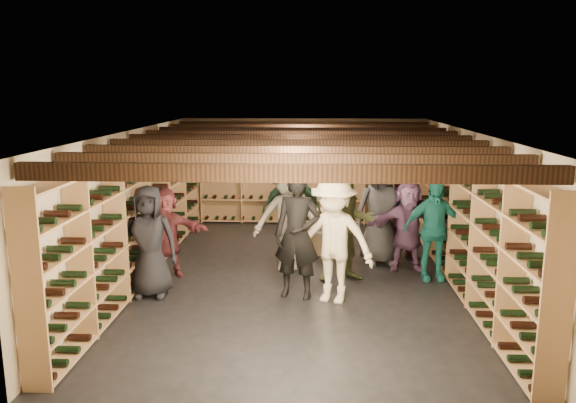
# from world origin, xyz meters

# --- Properties ---
(ground) EXTENTS (8.00, 8.00, 0.00)m
(ground) POSITION_xyz_m (0.00, 0.00, 0.00)
(ground) COLOR black
(ground) RESTS_ON ground
(walls) EXTENTS (5.52, 8.02, 2.40)m
(walls) POSITION_xyz_m (0.00, 0.00, 1.20)
(walls) COLOR #BDAF93
(walls) RESTS_ON ground
(ceiling) EXTENTS (5.50, 8.00, 0.01)m
(ceiling) POSITION_xyz_m (0.00, 0.00, 2.40)
(ceiling) COLOR beige
(ceiling) RESTS_ON walls
(ceiling_joists) EXTENTS (5.40, 7.12, 0.18)m
(ceiling_joists) POSITION_xyz_m (0.00, 0.00, 2.26)
(ceiling_joists) COLOR black
(ceiling_joists) RESTS_ON ground
(wine_rack_left) EXTENTS (0.32, 7.50, 2.15)m
(wine_rack_left) POSITION_xyz_m (-2.57, 0.00, 1.08)
(wine_rack_left) COLOR #A87D51
(wine_rack_left) RESTS_ON ground
(wine_rack_right) EXTENTS (0.32, 7.50, 2.15)m
(wine_rack_right) POSITION_xyz_m (2.57, 0.00, 1.08)
(wine_rack_right) COLOR #A87D51
(wine_rack_right) RESTS_ON ground
(wine_rack_back) EXTENTS (4.70, 0.30, 2.15)m
(wine_rack_back) POSITION_xyz_m (0.00, 3.83, 1.07)
(wine_rack_back) COLOR #A87D51
(wine_rack_back) RESTS_ON ground
(crate_stack_left) EXTENTS (0.58, 0.47, 0.85)m
(crate_stack_left) POSITION_xyz_m (0.53, 1.30, 0.42)
(crate_stack_left) COLOR #A27F55
(crate_stack_left) RESTS_ON ground
(crate_stack_right) EXTENTS (0.59, 0.50, 0.34)m
(crate_stack_right) POSITION_xyz_m (0.10, 2.40, 0.17)
(crate_stack_right) COLOR #A27F55
(crate_stack_right) RESTS_ON ground
(crate_loose) EXTENTS (0.56, 0.44, 0.17)m
(crate_loose) POSITION_xyz_m (0.74, 2.48, 0.09)
(crate_loose) COLOR #A27F55
(crate_loose) RESTS_ON ground
(person_0) EXTENTS (0.85, 0.58, 1.69)m
(person_0) POSITION_xyz_m (-2.18, -0.98, 0.84)
(person_0) COLOR black
(person_0) RESTS_ON ground
(person_1) EXTENTS (0.78, 0.60, 1.90)m
(person_1) POSITION_xyz_m (0.01, -0.91, 0.95)
(person_1) COLOR black
(person_1) RESTS_ON ground
(person_2) EXTENTS (1.05, 0.90, 1.89)m
(person_2) POSITION_xyz_m (0.79, -0.11, 0.95)
(person_2) COLOR #535D36
(person_2) RESTS_ON ground
(person_3) EXTENTS (1.37, 1.06, 1.87)m
(person_3) POSITION_xyz_m (0.54, -1.07, 0.93)
(person_3) COLOR beige
(person_3) RESTS_ON ground
(person_4) EXTENTS (1.00, 0.48, 1.66)m
(person_4) POSITION_xyz_m (2.18, -0.01, 0.83)
(person_4) COLOR teal
(person_4) RESTS_ON ground
(person_5) EXTENTS (1.45, 0.77, 1.50)m
(person_5) POSITION_xyz_m (-2.18, -0.08, 0.75)
(person_5) COLOR maroon
(person_5) RESTS_ON ground
(person_8) EXTENTS (0.96, 0.76, 1.90)m
(person_8) POSITION_xyz_m (1.93, 1.08, 0.95)
(person_8) COLOR #4A1B1C
(person_8) RESTS_ON ground
(person_9) EXTENTS (1.20, 0.71, 1.83)m
(person_9) POSITION_xyz_m (-0.19, 0.40, 0.91)
(person_9) COLOR #9E9D91
(person_9) RESTS_ON ground
(person_10) EXTENTS (1.15, 0.67, 1.84)m
(person_10) POSITION_xyz_m (-0.15, 0.95, 0.92)
(person_10) COLOR #2A4E38
(person_10) RESTS_ON ground
(person_11) EXTENTS (1.48, 0.56, 1.57)m
(person_11) POSITION_xyz_m (1.86, 0.47, 0.78)
(person_11) COLOR #7D5183
(person_11) RESTS_ON ground
(person_12) EXTENTS (1.02, 0.76, 1.91)m
(person_12) POSITION_xyz_m (1.44, 0.82, 0.95)
(person_12) COLOR #38393D
(person_12) RESTS_ON ground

